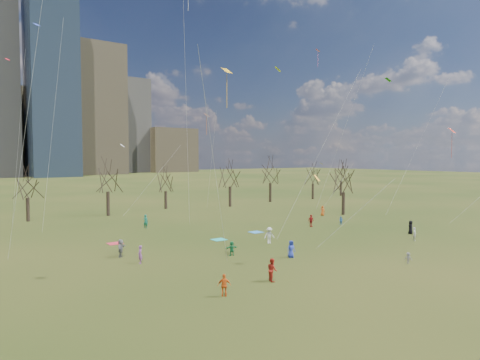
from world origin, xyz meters
TOP-DOWN VIEW (x-y plane):
  - ground at (0.00, 0.00)m, footprint 500.00×500.00m
  - downtown_skyline at (-2.43, 210.64)m, footprint 212.50×78.00m
  - bare_tree_row at (-0.09, 37.22)m, footprint 113.04×29.80m
  - blanket_teal at (-3.21, 11.85)m, footprint 1.60×1.50m
  - blanket_navy at (3.47, 13.25)m, footprint 1.60×1.50m
  - blanket_crimson at (-14.02, 16.85)m, footprint 1.60×1.50m
  - person_0 at (-2.40, 0.12)m, footprint 0.94×0.74m
  - person_1 at (15.13, -2.08)m, footprint 0.67×0.66m
  - person_2 at (-8.99, -4.87)m, footprint 0.95×1.07m
  - person_3 at (4.78, -7.93)m, footprint 0.67×0.78m
  - person_4 at (-14.14, -5.77)m, footprint 1.01×0.84m
  - person_5 at (-6.61, 4.22)m, footprint 1.38×0.63m
  - person_6 at (18.72, 0.71)m, footprint 0.98×0.98m
  - person_7 at (-15.28, 6.56)m, footprint 0.51×0.68m
  - person_8 at (17.37, 10.99)m, footprint 0.54×0.65m
  - person_9 at (0.30, 6.70)m, footprint 1.35×1.05m
  - person_10 at (12.44, 12.16)m, footprint 1.03×0.49m
  - person_11 at (-15.80, 10.12)m, footprint 1.43×1.61m
  - person_12 at (22.15, 19.12)m, footprint 0.74×0.93m
  - person_13 at (-6.97, 24.60)m, footprint 0.77×0.83m
  - kites_airborne at (-1.70, 10.92)m, footprint 67.99×42.78m

SIDE VIEW (x-z plane):
  - ground at x=0.00m, z-range 0.00..0.00m
  - blanket_teal at x=-3.21m, z-range 0.00..0.03m
  - blanket_navy at x=3.47m, z-range 0.00..0.03m
  - blanket_crimson at x=-14.02m, z-range 0.00..0.03m
  - person_3 at x=4.78m, z-range 0.00..1.04m
  - person_8 at x=17.37m, z-range 0.00..1.19m
  - person_5 at x=-6.61m, z-range 0.00..1.44m
  - person_1 at x=15.13m, z-range 0.00..1.56m
  - person_4 at x=-14.14m, z-range 0.00..1.62m
  - person_12 at x=22.15m, z-range 0.00..1.66m
  - person_7 at x=-15.28m, z-range 0.00..1.68m
  - person_0 at x=-2.40m, z-range 0.00..1.69m
  - person_10 at x=12.44m, z-range 0.00..1.71m
  - person_6 at x=18.72m, z-range 0.00..1.71m
  - person_11 at x=-15.80m, z-range 0.00..1.77m
  - person_2 at x=-8.99m, z-range 0.00..1.83m
  - person_9 at x=0.30m, z-range 0.00..1.83m
  - person_13 at x=-6.97m, z-range 0.00..1.89m
  - bare_tree_row at x=-0.09m, z-range 1.37..10.87m
  - kites_airborne at x=-1.70m, z-range -2.31..28.54m
  - downtown_skyline at x=-2.43m, z-range -19.99..98.01m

